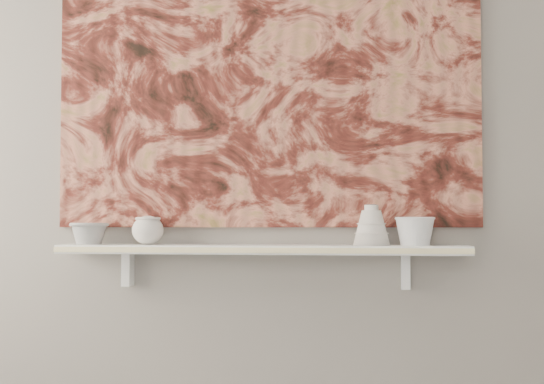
% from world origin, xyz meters
% --- Properties ---
extents(wall_back, '(3.60, 0.00, 3.60)m').
position_xyz_m(wall_back, '(0.00, 1.60, 1.35)').
color(wall_back, gray).
rests_on(wall_back, floor).
extents(shelf, '(1.40, 0.18, 0.03)m').
position_xyz_m(shelf, '(0.00, 1.51, 0.92)').
color(shelf, white).
rests_on(shelf, wall_back).
extents(shelf_stripe, '(1.40, 0.01, 0.02)m').
position_xyz_m(shelf_stripe, '(0.00, 1.41, 0.92)').
color(shelf_stripe, '#F5E5A3').
rests_on(shelf_stripe, shelf).
extents(bracket_left, '(0.03, 0.06, 0.12)m').
position_xyz_m(bracket_left, '(-0.49, 1.57, 0.84)').
color(bracket_left, white).
rests_on(bracket_left, wall_back).
extents(bracket_right, '(0.03, 0.06, 0.12)m').
position_xyz_m(bracket_right, '(0.49, 1.57, 0.84)').
color(bracket_right, white).
rests_on(bracket_right, wall_back).
extents(painting, '(1.50, 0.02, 1.10)m').
position_xyz_m(painting, '(0.00, 1.59, 1.54)').
color(painting, maroon).
rests_on(painting, wall_back).
extents(house_motif, '(0.09, 0.00, 0.08)m').
position_xyz_m(house_motif, '(0.45, 1.57, 1.23)').
color(house_motif, black).
rests_on(house_motif, painting).
extents(bowl_grey, '(0.16, 0.16, 0.08)m').
position_xyz_m(bowl_grey, '(-0.61, 1.51, 0.97)').
color(bowl_grey, gray).
rests_on(bowl_grey, shelf).
extents(cup_cream, '(0.14, 0.14, 0.10)m').
position_xyz_m(cup_cream, '(-0.40, 1.51, 0.98)').
color(cup_cream, beige).
rests_on(cup_cream, shelf).
extents(bell_vessel, '(0.16, 0.16, 0.14)m').
position_xyz_m(bell_vessel, '(0.38, 1.51, 1.00)').
color(bell_vessel, beige).
rests_on(bell_vessel, shelf).
extents(bowl_white, '(0.16, 0.16, 0.10)m').
position_xyz_m(bowl_white, '(0.52, 1.51, 0.98)').
color(bowl_white, silver).
rests_on(bowl_white, shelf).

